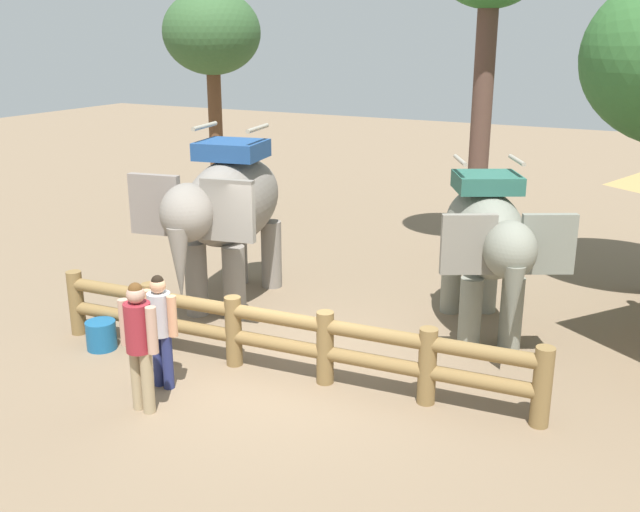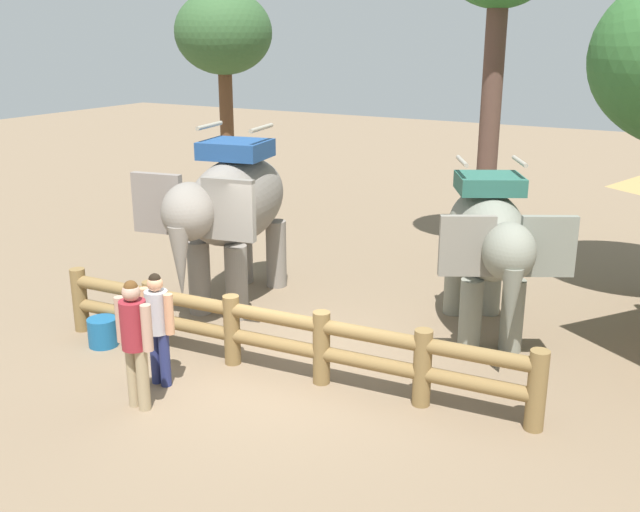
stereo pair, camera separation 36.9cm
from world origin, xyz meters
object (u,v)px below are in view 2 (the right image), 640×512
elephant_near_left (232,207)px  feed_bucket (103,332)px  elephant_center (488,241)px  tree_far_left (224,37)px  tourist_man_in_blue (135,336)px  tourist_woman_in_black (158,321)px  log_fence (275,334)px

elephant_near_left → feed_bucket: size_ratio=8.21×
elephant_center → tree_far_left: bearing=152.2°
tree_far_left → feed_bucket: bearing=-68.0°
elephant_center → tourist_man_in_blue: elephant_center is taller
feed_bucket → tourist_man_in_blue: bearing=-32.9°
elephant_near_left → tourist_woman_in_black: elephant_near_left is taller
tourist_man_in_blue → tree_far_left: bearing=119.3°
elephant_center → tourist_woman_in_black: elephant_center is taller
elephant_center → feed_bucket: 6.13m
tourist_woman_in_black → tree_far_left: size_ratio=0.29×
elephant_center → tourist_woman_in_black: bearing=-131.6°
tourist_man_in_blue → feed_bucket: 2.33m
log_fence → tree_far_left: tree_far_left is taller
tree_far_left → feed_bucket: size_ratio=12.39×
elephant_center → tourist_woman_in_black: size_ratio=2.04×
elephant_near_left → feed_bucket: 3.04m
elephant_near_left → elephant_center: 4.39m
elephant_center → tourist_man_in_blue: size_ratio=1.89×
log_fence → elephant_near_left: bearing=137.1°
elephant_center → tourist_man_in_blue: (-3.17, -4.44, -0.58)m
log_fence → feed_bucket: log_fence is taller
log_fence → tourist_woman_in_black: (-1.19, -1.07, 0.33)m
elephant_center → tourist_woman_in_black: (-3.37, -3.80, -0.65)m
tree_far_left → feed_bucket: 9.16m
tree_far_left → elephant_center: bearing=-27.8°
elephant_near_left → tourist_man_in_blue: bearing=-72.7°
tourist_woman_in_black → elephant_near_left: bearing=107.4°
log_fence → tourist_man_in_blue: (-1.00, -1.71, 0.41)m
elephant_center → tourist_man_in_blue: bearing=-125.6°
tourist_woman_in_black → tree_far_left: (-4.68, 8.04, 3.60)m
elephant_center → feed_bucket: size_ratio=7.22×
elephant_center → log_fence: bearing=-128.6°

